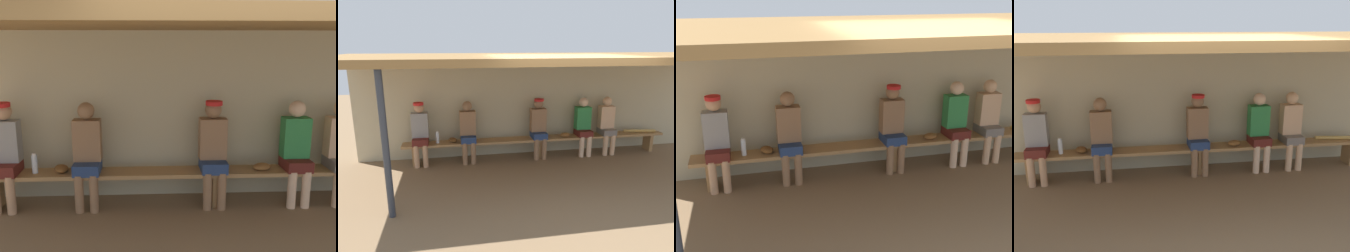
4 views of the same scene
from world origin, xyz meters
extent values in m
plane|color=brown|center=(0.00, 0.00, 0.00)|extent=(24.00, 24.00, 0.00)
cube|color=#B7AD8C|center=(0.00, 2.00, 1.10)|extent=(8.00, 0.20, 2.20)
cube|color=olive|center=(0.00, 0.70, 2.26)|extent=(8.00, 2.80, 0.12)
cube|color=#9E7547|center=(0.00, 1.55, 0.43)|extent=(6.00, 0.36, 0.05)
cube|color=#9E7547|center=(-2.75, 1.55, 0.21)|extent=(0.08, 0.29, 0.41)
cube|color=#9E7547|center=(0.00, 1.55, 0.21)|extent=(0.08, 0.29, 0.41)
cube|color=#591E19|center=(-2.61, 1.53, 0.53)|extent=(0.32, 0.40, 0.14)
cylinder|color=tan|center=(-2.70, 1.37, 0.24)|extent=(0.11, 0.11, 0.48)
cylinder|color=tan|center=(-2.52, 1.37, 0.24)|extent=(0.11, 0.11, 0.48)
cube|color=gray|center=(-2.61, 1.61, 0.86)|extent=(0.34, 0.20, 0.52)
sphere|color=tan|center=(-2.61, 1.61, 1.23)|extent=(0.21, 0.21, 0.21)
cylinder|color=red|center=(-2.61, 1.57, 1.32)|extent=(0.21, 0.21, 0.05)
cube|color=#591E19|center=(1.05, 1.53, 0.53)|extent=(0.32, 0.40, 0.14)
cylinder|color=beige|center=(0.96, 1.37, 0.24)|extent=(0.11, 0.11, 0.48)
cylinder|color=beige|center=(1.14, 1.37, 0.24)|extent=(0.11, 0.11, 0.48)
cube|color=#2D8442|center=(1.05, 1.61, 0.86)|extent=(0.34, 0.20, 0.52)
sphere|color=beige|center=(1.05, 1.61, 1.23)|extent=(0.21, 0.21, 0.21)
cube|color=slate|center=(1.63, 1.53, 0.53)|extent=(0.32, 0.40, 0.14)
cylinder|color=#DBAD84|center=(1.54, 1.37, 0.24)|extent=(0.11, 0.11, 0.48)
cylinder|color=#DBAD84|center=(1.72, 1.37, 0.24)|extent=(0.11, 0.11, 0.48)
cube|color=#DBAD84|center=(1.63, 1.61, 0.86)|extent=(0.34, 0.20, 0.52)
sphere|color=#DBAD84|center=(1.63, 1.61, 1.23)|extent=(0.21, 0.21, 0.21)
cube|color=navy|center=(-0.02, 1.53, 0.53)|extent=(0.32, 0.40, 0.14)
cylinder|color=#8C6647|center=(-0.11, 1.37, 0.24)|extent=(0.11, 0.11, 0.48)
cylinder|color=#8C6647|center=(0.07, 1.37, 0.24)|extent=(0.11, 0.11, 0.48)
cube|color=#8C6647|center=(-0.02, 1.61, 0.86)|extent=(0.34, 0.20, 0.52)
sphere|color=#8C6647|center=(-0.02, 1.61, 1.23)|extent=(0.21, 0.21, 0.21)
cylinder|color=red|center=(-0.02, 1.57, 1.32)|extent=(0.21, 0.21, 0.05)
cube|color=navy|center=(-1.60, 1.53, 0.53)|extent=(0.32, 0.40, 0.14)
cylinder|color=#8C6647|center=(-1.69, 1.37, 0.24)|extent=(0.11, 0.11, 0.48)
cylinder|color=#8C6647|center=(-1.51, 1.37, 0.24)|extent=(0.11, 0.11, 0.48)
cube|color=#8C6647|center=(-1.60, 1.61, 0.86)|extent=(0.34, 0.20, 0.52)
sphere|color=#8C6647|center=(-1.60, 1.61, 1.23)|extent=(0.21, 0.21, 0.21)
cylinder|color=silver|center=(-2.26, 1.55, 0.58)|extent=(0.07, 0.07, 0.23)
cylinder|color=white|center=(-2.26, 1.55, 0.70)|extent=(0.05, 0.05, 0.02)
ellipsoid|color=brown|center=(-1.94, 1.56, 0.51)|extent=(0.25, 0.29, 0.09)
ellipsoid|color=brown|center=(0.60, 1.51, 0.51)|extent=(0.28, 0.24, 0.09)
camera|label=1|loc=(-0.83, -3.11, 2.09)|focal=41.36mm
camera|label=2|loc=(-1.95, -5.00, 2.52)|focal=33.44mm
camera|label=3|loc=(-2.17, -3.99, 2.74)|focal=43.60mm
camera|label=4|loc=(-1.27, -4.53, 2.53)|focal=41.46mm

